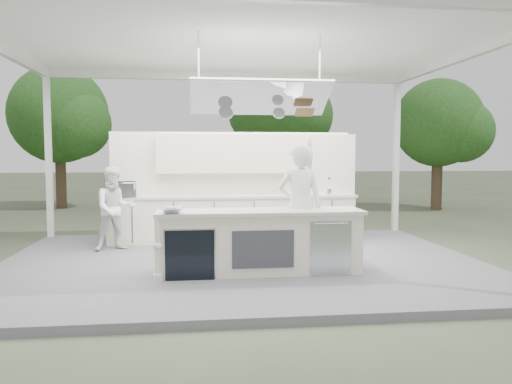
{
  "coord_description": "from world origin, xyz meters",
  "views": [
    {
      "loc": [
        -0.75,
        -8.3,
        1.92
      ],
      "look_at": [
        0.3,
        0.4,
        1.24
      ],
      "focal_mm": 35.0,
      "sensor_mm": 36.0,
      "label": 1
    }
  ],
  "objects": [
    {
      "name": "tree_cluster",
      "position": [
        -0.16,
        9.77,
        3.29
      ],
      "size": [
        19.55,
        9.4,
        5.85
      ],
      "color": "#4C3526",
      "rests_on": "ground"
    },
    {
      "name": "bowl_small",
      "position": [
        -1.1,
        -1.15,
        1.11
      ],
      "size": [
        0.29,
        0.29,
        0.08
      ],
      "primitive_type": "imported",
      "rotation": [
        0.0,
        0.0,
        0.24
      ],
      "color": "#B0B3B7",
      "rests_on": "demo_island"
    },
    {
      "name": "bowl_large",
      "position": [
        -1.1,
        -1.15,
        1.11
      ],
      "size": [
        0.34,
        0.34,
        0.08
      ],
      "primitive_type": "imported",
      "rotation": [
        0.0,
        0.0,
        0.04
      ],
      "color": "silver",
      "rests_on": "demo_island"
    },
    {
      "name": "back_counter",
      "position": [
        0.0,
        1.9,
        0.6
      ],
      "size": [
        5.08,
        0.72,
        0.95
      ],
      "color": "white",
      "rests_on": "stage_deck"
    },
    {
      "name": "back_wall_unit",
      "position": [
        0.44,
        2.11,
        1.57
      ],
      "size": [
        5.05,
        0.48,
        2.25
      ],
      "color": "white",
      "rests_on": "stage_deck"
    },
    {
      "name": "tent",
      "position": [
        0.0,
        -0.01,
        3.71
      ],
      "size": [
        8.2,
        6.2,
        3.86
      ],
      "color": "white",
      "rests_on": "ground"
    },
    {
      "name": "toaster_oven",
      "position": [
        -2.2,
        1.7,
        1.22
      ],
      "size": [
        0.58,
        0.43,
        0.3
      ],
      "primitive_type": "imported",
      "rotation": [
        0.0,
        0.0,
        0.13
      ],
      "color": "silver",
      "rests_on": "back_counter"
    },
    {
      "name": "sous_chef",
      "position": [
        -2.26,
        1.18,
        0.9
      ],
      "size": [
        0.91,
        0.81,
        1.56
      ],
      "primitive_type": "imported",
      "rotation": [
        0.0,
        0.0,
        0.34
      ],
      "color": "white",
      "rests_on": "stage_deck"
    },
    {
      "name": "demo_island",
      "position": [
        0.18,
        -0.91,
        0.6
      ],
      "size": [
        3.1,
        0.79,
        0.95
      ],
      "color": "white",
      "rests_on": "stage_deck"
    },
    {
      "name": "stage_deck",
      "position": [
        0.0,
        0.0,
        0.06
      ],
      "size": [
        8.0,
        6.0,
        0.12
      ],
      "primitive_type": "cube",
      "color": "#57565B",
      "rests_on": "ground"
    },
    {
      "name": "ground",
      "position": [
        0.0,
        0.0,
        0.0
      ],
      "size": [
        90.0,
        90.0,
        0.0
      ],
      "primitive_type": "plane",
      "color": "#4D573C",
      "rests_on": "ground"
    },
    {
      "name": "head_chef",
      "position": [
        0.86,
        -0.7,
        1.09
      ],
      "size": [
        0.74,
        0.52,
        1.94
      ],
      "primitive_type": "imported",
      "rotation": [
        0.0,
        0.0,
        3.06
      ],
      "color": "white",
      "rests_on": "stage_deck"
    }
  ]
}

